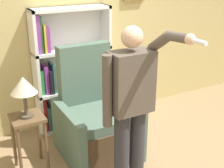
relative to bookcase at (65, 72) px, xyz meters
The scene contains 6 objects.
wall_back 0.65m from the bookcase, 31.90° to the left, with size 8.00×0.11×2.80m.
bookcase is the anchor object (origin of this frame).
armchair 0.90m from the bookcase, 85.71° to the right, with size 0.86×0.88×1.32m.
person_standing 1.63m from the bookcase, 88.43° to the right, with size 0.55×0.78×1.73m.
side_table 1.12m from the bookcase, 134.06° to the right, with size 0.35×0.35×0.67m.
table_lamp 1.09m from the bookcase, 134.06° to the right, with size 0.28×0.28×0.46m.
Camera 1 is at (-1.64, -2.00, 2.23)m, focal length 50.00 mm.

